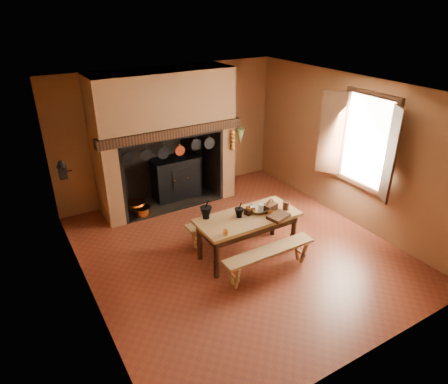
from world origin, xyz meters
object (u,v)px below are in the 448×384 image
at_px(coffee_grinder, 248,211).
at_px(bench_front, 269,256).
at_px(mixing_bowl, 259,210).
at_px(iron_range, 176,177).
at_px(wicker_basket, 270,207).
at_px(work_table, 248,222).

bearing_deg(coffee_grinder, bench_front, -114.66).
relative_size(coffee_grinder, mixing_bowl, 0.55).
distance_m(bench_front, coffee_grinder, 0.83).
relative_size(iron_range, coffee_grinder, 9.50).
xyz_separation_m(iron_range, bench_front, (0.12, -3.26, -0.15)).
bearing_deg(mixing_bowl, wicker_basket, -20.36).
bearing_deg(bench_front, coffee_grinder, 86.69).
height_order(bench_front, coffee_grinder, coffee_grinder).
distance_m(iron_range, bench_front, 3.26).
relative_size(iron_range, work_table, 0.93).
relative_size(work_table, mixing_bowl, 5.63).
xyz_separation_m(work_table, wicker_basket, (0.42, -0.03, 0.19)).
height_order(work_table, coffee_grinder, coffee_grinder).
xyz_separation_m(work_table, coffee_grinder, (0.04, 0.05, 0.18)).
xyz_separation_m(iron_range, work_table, (0.12, -2.63, 0.15)).
relative_size(work_table, bench_front, 1.08).
bearing_deg(bench_front, iron_range, 92.07).
distance_m(work_table, mixing_bowl, 0.30).
bearing_deg(bench_front, work_table, 90.00).
distance_m(iron_range, work_table, 2.64).
bearing_deg(wicker_basket, iron_range, 87.16).
distance_m(work_table, wicker_basket, 0.47).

